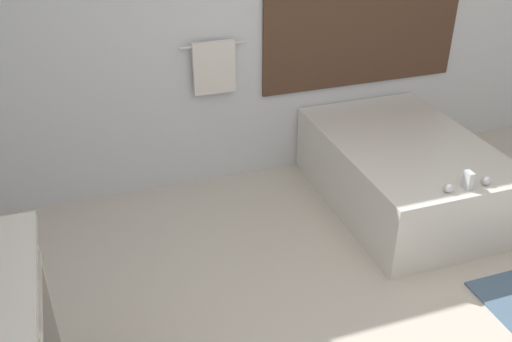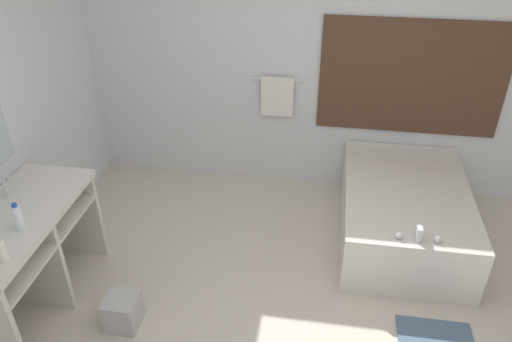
% 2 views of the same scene
% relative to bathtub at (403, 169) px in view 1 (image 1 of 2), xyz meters
% --- Properties ---
extents(wall_back_with_blinds, '(7.40, 0.13, 2.70)m').
position_rel_bathtub_xyz_m(wall_back_with_blinds, '(-0.91, 0.84, 1.05)').
color(wall_back_with_blinds, silver).
rests_on(wall_back_with_blinds, ground_plane).
extents(bathtub, '(1.07, 1.60, 0.65)m').
position_rel_bathtub_xyz_m(bathtub, '(0.00, 0.00, 0.00)').
color(bathtub, silver).
rests_on(bathtub, ground_plane).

